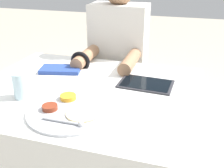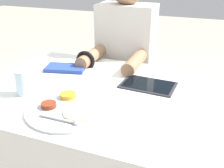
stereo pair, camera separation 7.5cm
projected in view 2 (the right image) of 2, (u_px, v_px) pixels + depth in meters
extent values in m
cube|color=silver|center=(91.00, 152.00, 1.34)|extent=(1.01, 0.80, 0.73)
cylinder|color=#B7BABF|center=(69.00, 109.00, 1.01)|extent=(0.33, 0.33, 0.01)
cylinder|color=gold|center=(68.00, 95.00, 1.08)|extent=(0.07, 0.07, 0.02)
cylinder|color=maroon|center=(49.00, 105.00, 1.01)|extent=(0.06, 0.06, 0.02)
cylinder|color=beige|center=(80.00, 112.00, 0.97)|extent=(0.13, 0.13, 0.01)
cylinder|color=#B7BABF|center=(58.00, 119.00, 0.92)|extent=(0.15, 0.01, 0.01)
sphere|color=#B7BABF|center=(76.00, 123.00, 0.90)|extent=(0.02, 0.02, 0.02)
cube|color=silver|center=(66.00, 69.00, 1.39)|extent=(0.22, 0.15, 0.01)
cube|color=#28428E|center=(66.00, 68.00, 1.39)|extent=(0.23, 0.16, 0.02)
cube|color=#28282D|center=(148.00, 85.00, 1.21)|extent=(0.25, 0.17, 0.01)
cube|color=black|center=(148.00, 84.00, 1.21)|extent=(0.23, 0.15, 0.00)
cube|color=black|center=(124.00, 121.00, 1.87)|extent=(0.31, 0.22, 0.44)
cube|color=beige|center=(126.00, 52.00, 1.65)|extent=(0.34, 0.20, 0.59)
cylinder|color=#936B4C|center=(92.00, 56.00, 1.49)|extent=(0.07, 0.29, 0.07)
cylinder|color=#936B4C|center=(136.00, 61.00, 1.41)|extent=(0.07, 0.29, 0.07)
torus|color=black|center=(85.00, 61.00, 1.42)|extent=(0.11, 0.02, 0.11)
cylinder|color=silver|center=(23.00, 83.00, 1.11)|extent=(0.06, 0.06, 0.11)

